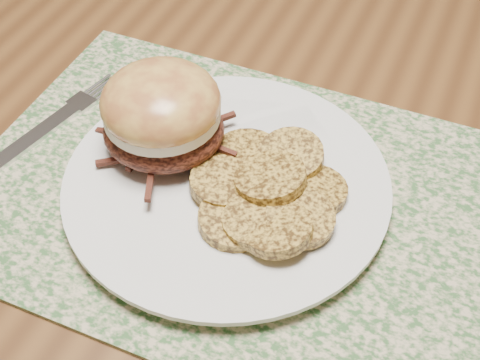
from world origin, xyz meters
name	(u,v)px	position (x,y,z in m)	size (l,w,h in m)	color
dining_table	(27,130)	(0.00, 0.00, 0.67)	(1.50, 0.90, 0.75)	brown
placemat	(230,194)	(0.28, -0.06, 0.75)	(0.45, 0.33, 0.00)	#386232
dinner_plate	(227,185)	(0.27, -0.06, 0.76)	(0.26, 0.26, 0.02)	white
pork_sandwich	(162,114)	(0.21, -0.05, 0.81)	(0.13, 0.12, 0.08)	black
roasted_potatoes	(268,192)	(0.31, -0.07, 0.78)	(0.14, 0.15, 0.03)	gold
fork	(43,131)	(0.09, -0.06, 0.76)	(0.06, 0.20, 0.00)	silver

